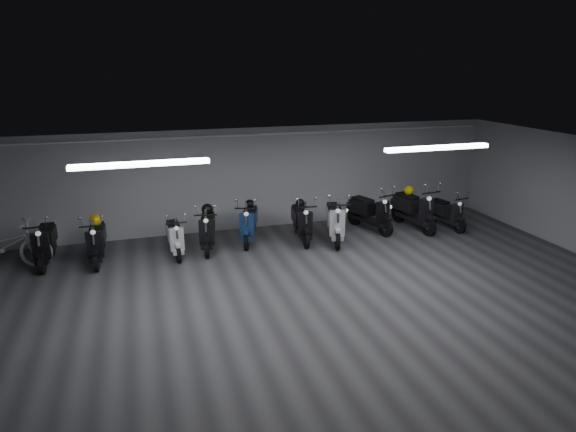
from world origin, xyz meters
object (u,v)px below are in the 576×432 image
object	(u,v)px
scooter_3	(207,224)
helmet_3	(250,204)
scooter_5	(302,216)
bicycle	(1,241)
scooter_0	(44,237)
scooter_7	(370,206)
helmet_4	(207,209)
scooter_6	(335,215)
scooter_2	(175,231)
scooter_1	(96,235)
helmet_2	(409,190)
helmet_0	(96,220)
helmet_1	(300,203)
scooter_8	(414,203)
scooter_4	(249,217)
scooter_9	(446,207)

from	to	relation	value
scooter_3	helmet_3	bearing A→B (deg)	31.45
scooter_5	helmet_3	distance (m)	1.39
bicycle	scooter_0	bearing A→B (deg)	-81.66
scooter_5	bicycle	world-z (taller)	scooter_5
scooter_7	bicycle	distance (m)	9.02
scooter_3	helmet_4	size ratio (longest dim) A/B	6.10
scooter_5	scooter_6	size ratio (longest dim) A/B	0.94
scooter_0	scooter_5	world-z (taller)	scooter_5
scooter_7	helmet_4	xyz separation A→B (m)	(-4.43, 0.11, 0.27)
scooter_2	bicycle	size ratio (longest dim) A/B	0.78
scooter_0	scooter_1	bearing A→B (deg)	-10.08
scooter_5	scooter_3	bearing A→B (deg)	-174.41
scooter_3	scooter_5	world-z (taller)	scooter_5
scooter_7	helmet_4	size ratio (longest dim) A/B	6.43
scooter_0	scooter_6	world-z (taller)	scooter_6
helmet_2	helmet_4	xyz separation A→B (m)	(-5.62, 0.05, -0.08)
scooter_0	scooter_3	bearing A→B (deg)	-1.07
scooter_6	bicycle	bearing A→B (deg)	-167.25
helmet_3	helmet_0	bearing A→B (deg)	-175.65
bicycle	helmet_0	distance (m)	2.01
scooter_7	helmet_2	bearing A→B (deg)	-14.22
scooter_6	scooter_3	bearing A→B (deg)	-170.25
scooter_5	helmet_0	distance (m)	5.00
scooter_0	bicycle	bearing A→B (deg)	-175.52
helmet_1	helmet_0	bearing A→B (deg)	-179.91
scooter_5	scooter_8	xyz separation A→B (m)	(3.28, -0.01, 0.07)
scooter_7	helmet_4	world-z (taller)	scooter_7
scooter_4	bicycle	bearing A→B (deg)	-159.54
helmet_2	scooter_3	bearing A→B (deg)	-178.09
scooter_6	helmet_3	xyz separation A→B (m)	(-2.07, 0.80, 0.24)
scooter_3	scooter_8	size ratio (longest dim) A/B	0.89
scooter_9	helmet_0	size ratio (longest dim) A/B	5.79
scooter_1	scooter_4	size ratio (longest dim) A/B	0.99
scooter_8	bicycle	world-z (taller)	scooter_8
helmet_1	scooter_1	bearing A→B (deg)	-177.12
scooter_5	helmet_0	world-z (taller)	scooter_5
scooter_9	helmet_1	distance (m)	4.19
scooter_4	bicycle	distance (m)	5.64
helmet_0	helmet_3	bearing A→B (deg)	4.35
scooter_9	bicycle	xyz separation A→B (m)	(-11.16, 0.37, 0.06)
scooter_7	helmet_1	distance (m)	2.03
scooter_4	helmet_1	bearing A→B (deg)	17.46
scooter_4	scooter_6	world-z (taller)	scooter_6
scooter_1	bicycle	xyz separation A→B (m)	(-1.98, 0.17, 0.01)
scooter_1	helmet_3	distance (m)	3.79
scooter_7	scooter_8	distance (m)	1.26
scooter_0	helmet_2	size ratio (longest dim) A/B	6.83
scooter_9	scooter_1	bearing A→B (deg)	168.40
scooter_2	helmet_2	world-z (taller)	scooter_2
scooter_8	scooter_9	distance (m)	0.93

